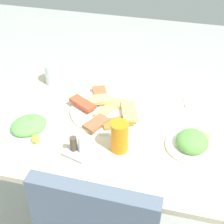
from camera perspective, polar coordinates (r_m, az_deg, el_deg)
The scene contains 10 objects.
dining_table at distance 1.47m, azimuth 0.61°, elevation -4.54°, with size 1.09×0.76×0.77m.
pide_platter at distance 1.45m, azimuth -0.96°, elevation 0.40°, with size 0.32×0.33×0.04m.
salad_plate_greens at distance 1.31m, azimuth 13.25°, elevation -4.97°, with size 0.20×0.20×0.07m.
salad_plate_rice at distance 1.39m, azimuth -13.67°, elevation -2.40°, with size 0.20×0.20×0.05m.
soda_can at distance 1.25m, azimuth 1.26°, elevation -4.15°, with size 0.07×0.07×0.12m, color orange.
drinking_glass at distance 1.65m, azimuth -9.79°, elevation 6.31°, with size 0.08×0.08×0.10m, color silver.
paper_napkin at distance 1.55m, azimuth 15.11°, elevation 0.99°, with size 0.15×0.15×0.00m, color white.
fork at distance 1.56m, azimuth 15.15°, elevation 1.49°, with size 0.18×0.02×0.01m, color silver.
spoon at distance 1.53m, azimuth 15.11°, elevation 0.72°, with size 0.16×0.02×0.01m, color silver.
condiment_caddy at distance 1.26m, azimuth -5.70°, elevation -5.95°, with size 0.11×0.11×0.08m.
Camera 1 is at (-0.25, 1.06, 1.66)m, focal length 54.79 mm.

